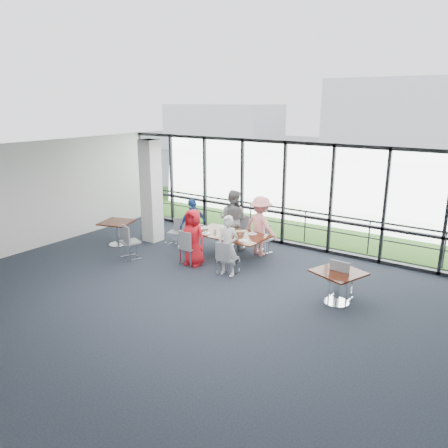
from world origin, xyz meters
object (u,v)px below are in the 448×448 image
Objects in this scene: chair_main_end at (189,236)px; chair_spare_lb at (175,232)px; chair_spare_la at (130,242)px; chair_spare_r at (341,280)px; diner_near_left at (193,238)px; diner_end at (193,225)px; structural_column at (151,191)px; chair_main_nl at (189,247)px; chair_main_fr at (263,239)px; main_table at (230,237)px; side_table_left at (117,225)px; diner_far_left at (233,220)px; chair_main_fl at (239,232)px; diner_far_right at (261,226)px; diner_near_right at (228,246)px; side_table_right at (338,276)px; chair_main_nr at (228,258)px.

chair_main_end is 1.07× the size of chair_spare_lb.
chair_spare_la is 1.03× the size of chair_spare_r.
diner_near_left is 0.99× the size of diner_end.
structural_column is 3.25× the size of chair_spare_la.
chair_main_fr is at bearing 63.29° from chair_main_nl.
chair_main_nl is (-0.13, -0.01, -0.31)m from diner_near_left.
chair_main_end is 0.88× the size of chair_spare_la.
main_table is 3.69m from side_table_left.
diner_far_left is (0.11, 1.77, 0.12)m from diner_near_left.
diner_end is 1.68× the size of chair_main_fl.
structural_column is at bearing 161.80° from chair_main_nl.
chair_spare_lb is (-1.54, 1.02, -0.38)m from diner_near_left.
chair_main_fr is (4.09, 1.92, -0.23)m from side_table_left.
diner_far_right is (3.53, 0.75, -0.73)m from structural_column.
diner_end reaches higher than chair_main_nl.
diner_far_right reaches higher than chair_spare_lb.
chair_main_fr is at bearing 152.14° from chair_spare_r.
diner_near_right is 2.30m from chair_main_fl.
side_table_right is 1.23× the size of chair_spare_la.
diner_near_right is 2.11m from diner_far_left.
diner_near_right is 1.77× the size of chair_main_nr.
diner_near_right is at bearing 141.42° from chair_spare_lb.
chair_spare_la is (1.22, -0.63, -0.15)m from side_table_left.
chair_main_end reaches higher than main_table.
chair_main_fl is at bearing 108.08° from diner_near_right.
chair_main_fr is at bearing 169.84° from chair_main_fl.
chair_main_nr is 1.07× the size of chair_main_fr.
side_table_right is 5.89m from chair_spare_la.
chair_main_fl is 1.98m from chair_spare_lb.
structural_column is 3.61× the size of chair_main_nr.
chair_spare_r reaches higher than chair_main_end.
main_table is 2.19× the size of chair_spare_la.
chair_main_nr is (1.06, -1.83, -0.46)m from diner_far_left.
side_table_right is 3.60m from chair_main_fr.
chair_main_fl reaches higher than chair_main_fr.
chair_spare_la is at bearing -16.40° from diner_end.
chair_spare_la is (-1.79, -0.61, -0.29)m from diner_near_left.
chair_main_fr is at bearing 64.38° from chair_spare_la.
diner_near_left reaches higher than chair_main_end.
diner_near_left is at bearing 8.16° from chair_main_nl.
chair_spare_r reaches higher than side_table_left.
main_table is at bearing 104.47° from chair_main_fl.
chair_spare_la is (-2.96, -0.56, 0.05)m from chair_main_nr.
side_table_right is (7.08, -0.07, 0.00)m from side_table_left.
diner_end is 1.60× the size of chair_spare_la.
chair_spare_r is (4.85, -0.81, -0.31)m from diner_end.
chair_main_fl is at bearing 152.17° from side_table_right.
chair_main_nr is at bearing 77.61° from diner_end.
diner_far_right is 1.82× the size of chair_main_nl.
chair_spare_r reaches higher than chair_main_nl.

